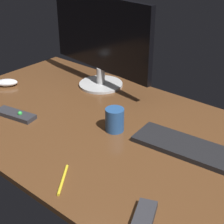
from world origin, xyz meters
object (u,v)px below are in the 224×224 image
object	(u,v)px
media_remote	(15,114)
pen	(63,180)
monitor	(100,39)
keyboard	(186,147)
coffee_mug	(115,120)
computer_mouse	(7,83)

from	to	relation	value
media_remote	pen	distance (cm)	46.63
monitor	keyboard	distance (cm)	66.17
pen	coffee_mug	bearing A→B (deg)	156.11
monitor	coffee_mug	size ratio (longest dim) A/B	6.79
computer_mouse	pen	size ratio (longest dim) A/B	0.76
media_remote	coffee_mug	distance (cm)	41.34
monitor	media_remote	bearing A→B (deg)	-90.80
coffee_mug	media_remote	bearing A→B (deg)	-154.89
media_remote	pen	world-z (taller)	media_remote
monitor	pen	distance (cm)	74.98
pen	monitor	bearing A→B (deg)	176.72
monitor	computer_mouse	world-z (taller)	monitor
monitor	pen	size ratio (longest dim) A/B	4.48
monitor	keyboard	xyz separation A→B (cm)	(58.51, -21.74, -21.95)
monitor	computer_mouse	size ratio (longest dim) A/B	5.91
coffee_mug	pen	distance (cm)	33.50
computer_mouse	media_remote	xyz separation A→B (cm)	(28.69, -15.92, -0.72)
computer_mouse	pen	world-z (taller)	computer_mouse
pen	media_remote	bearing A→B (deg)	-144.60
computer_mouse	pen	xyz separation A→B (cm)	(72.81, -31.00, -1.18)
computer_mouse	coffee_mug	world-z (taller)	coffee_mug
monitor	keyboard	size ratio (longest dim) A/B	1.64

